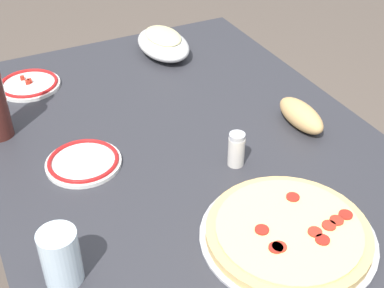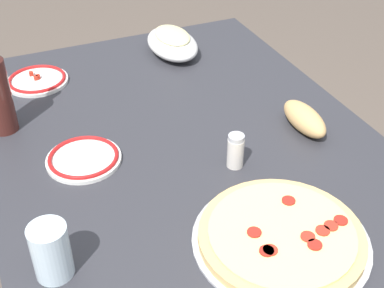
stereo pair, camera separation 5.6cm
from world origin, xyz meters
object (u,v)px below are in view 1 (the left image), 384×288
Objects in this scene: side_plate_near at (83,162)px; side_plate_far at (29,84)px; pepperoni_pizza at (288,233)px; water_glass at (61,257)px; baked_pasta_dish at (163,43)px; spice_shaker at (236,149)px; bread_loaf at (301,115)px; dining_table at (192,188)px.

side_plate_near is 0.43m from side_plate_far.
water_glass reaches higher than pepperoni_pizza.
pepperoni_pizza is 0.88m from baked_pasta_dish.
baked_pasta_dish is 2.76× the size of spice_shaker.
baked_pasta_dish reaches higher than pepperoni_pizza.
bread_loaf is (0.09, 0.56, 0.02)m from side_plate_near.
dining_table is at bearing 29.27° from side_plate_far.
pepperoni_pizza is at bearing 35.79° from side_plate_near.
side_plate_near is at bearing 4.56° from side_plate_far.
water_glass reaches higher than side_plate_near.
water_glass is at bearing -35.21° from baked_pasta_dish.
dining_table is 3.98× the size of pepperoni_pizza.
bread_loaf reaches higher than pepperoni_pizza.
dining_table is 12.36× the size of water_glass.
side_plate_far reaches higher than dining_table.
bread_loaf is at bearing 15.69° from baked_pasta_dish.
baked_pasta_dish is at bearing 172.33° from spice_shaker.
water_glass is at bearing -103.05° from pepperoni_pizza.
side_plate_near is (-0.08, -0.25, 0.12)m from dining_table.
water_glass reaches higher than bread_loaf.
side_plate_far reaches higher than side_plate_near.
dining_table is 5.95× the size of baked_pasta_dish.
side_plate_near reaches higher than dining_table.
dining_table is at bearing -92.75° from bread_loaf.
baked_pasta_dish reaches higher than side_plate_far.
side_plate_near is at bearing -99.27° from bread_loaf.
spice_shaker is (-0.26, 0.03, 0.03)m from pepperoni_pizza.
dining_table is at bearing -137.10° from spice_shaker.
water_glass is 0.35m from side_plate_near.
spice_shaker reaches higher than baked_pasta_dish.
dining_table is 0.57m from baked_pasta_dish.
spice_shaker is at bearing 173.88° from pepperoni_pizza.
spice_shaker reaches higher than pepperoni_pizza.
pepperoni_pizza is 0.51m from side_plate_near.
baked_pasta_dish reaches higher than bread_loaf.
side_plate_near is 2.08× the size of spice_shaker.
bread_loaf is at bearing 48.70° from side_plate_far.
baked_pasta_dish is at bearing 92.60° from side_plate_far.
side_plate_near is (0.45, -0.41, -0.03)m from baked_pasta_dish.
baked_pasta_dish is at bearing -164.31° from bread_loaf.
bread_loaf is (-0.32, 0.26, 0.02)m from pepperoni_pizza.
water_glass is at bearing -58.13° from dining_table.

